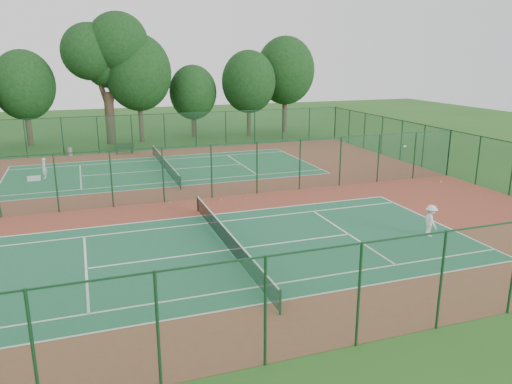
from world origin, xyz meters
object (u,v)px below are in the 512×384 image
player_near (431,221)px  player_far (44,168)px  kit_bag (34,178)px  big_tree (106,51)px  trash_bin (70,152)px  bench (124,148)px

player_near → player_far: size_ratio=1.06×
kit_bag → big_tree: 18.48m
player_far → kit_bag: 1.06m
trash_bin → bench: (4.77, -0.36, 0.15)m
player_near → trash_bin: size_ratio=2.06×
player_near → kit_bag: bearing=58.0°
bench → kit_bag: size_ratio=1.95×
bench → big_tree: bearing=87.9°
trash_bin → big_tree: big_tree is taller
trash_bin → kit_bag: 9.03m
player_near → player_far: 27.44m
kit_bag → big_tree: size_ratio=0.07×
trash_bin → big_tree: size_ratio=0.06×
big_tree → trash_bin: bearing=-124.5°
bench → trash_bin: bearing=167.8°
trash_bin → bench: size_ratio=0.45×
bench → big_tree: 10.80m
player_far → big_tree: 17.55m
player_far → bench: bearing=144.8°
bench → player_far: bearing=-137.5°
player_near → big_tree: (-13.18, 33.95, 8.42)m
bench → big_tree: big_tree is taller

